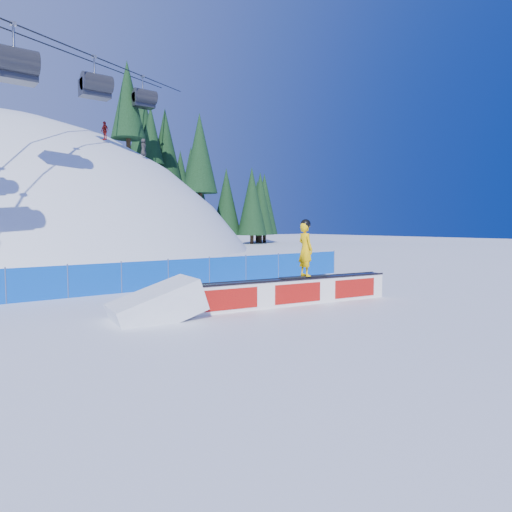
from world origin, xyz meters
TOP-DOWN VIEW (x-y plane):
  - ground at (0.00, 0.00)m, footprint 160.00×160.00m
  - snow_hill at (0.00, 42.00)m, footprint 64.00×64.00m
  - treeline at (22.68, 42.87)m, footprint 22.24×12.74m
  - safety_fence at (0.00, 4.50)m, footprint 22.05×0.05m
  - chairlift at (4.74, 27.49)m, footprint 40.80×41.70m
  - rail_box at (2.60, -1.51)m, footprint 7.51×1.58m
  - snow_ramp at (-2.05, -0.85)m, footprint 2.79×1.96m
  - snowboarder at (3.04, -1.58)m, footprint 1.90×0.72m
  - distant_skiers at (1.02, 30.21)m, footprint 19.61×6.46m

SIDE VIEW (x-z plane):
  - snow_hill at x=0.00m, z-range -50.00..14.00m
  - ground at x=0.00m, z-range 0.00..0.00m
  - snow_ramp at x=-2.05m, z-range -0.81..0.81m
  - rail_box at x=2.60m, z-range -0.01..0.89m
  - safety_fence at x=0.00m, z-range -0.05..1.25m
  - snowboarder at x=3.04m, z-range 0.88..2.84m
  - treeline at x=22.68m, z-range 0.07..20.67m
  - distant_skiers at x=1.02m, z-range 8.95..14.14m
  - chairlift at x=4.74m, z-range 5.89..27.89m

